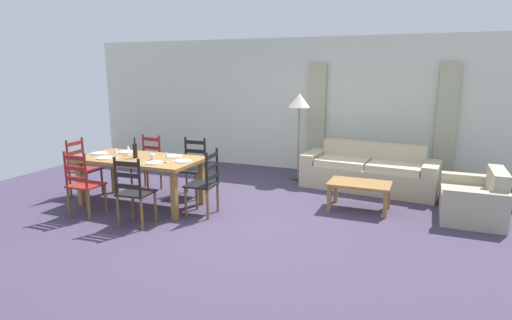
# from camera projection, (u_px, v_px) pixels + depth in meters

# --- Properties ---
(ground_plane) EXTENTS (9.60, 9.60, 0.02)m
(ground_plane) POSITION_uv_depth(u_px,v_px,m) (224.00, 217.00, 6.07)
(ground_plane) COLOR #40364D
(wall_far) EXTENTS (9.60, 0.16, 2.70)m
(wall_far) POSITION_uv_depth(u_px,v_px,m) (294.00, 105.00, 8.77)
(wall_far) COLOR beige
(wall_far) RESTS_ON ground_plane
(curtain_panel_left) EXTENTS (0.35, 0.08, 2.20)m
(curtain_panel_left) POSITION_uv_depth(u_px,v_px,m) (316.00, 118.00, 8.50)
(curtain_panel_left) COLOR #B6B48E
(curtain_panel_left) RESTS_ON ground_plane
(curtain_panel_right) EXTENTS (0.35, 0.08, 2.20)m
(curtain_panel_right) POSITION_uv_depth(u_px,v_px,m) (446.00, 124.00, 7.61)
(curtain_panel_right) COLOR #B6B48E
(curtain_panel_right) RESTS_ON ground_plane
(dining_table) EXTENTS (1.90, 0.96, 0.75)m
(dining_table) POSITION_uv_depth(u_px,v_px,m) (140.00, 163.00, 6.45)
(dining_table) COLOR olive
(dining_table) RESTS_ON ground_plane
(dining_chair_near_left) EXTENTS (0.42, 0.40, 0.96)m
(dining_chair_near_left) POSITION_uv_depth(u_px,v_px,m) (83.00, 184.00, 5.97)
(dining_chair_near_left) COLOR maroon
(dining_chair_near_left) RESTS_ON ground_plane
(dining_chair_near_right) EXTENTS (0.45, 0.43, 0.96)m
(dining_chair_near_right) POSITION_uv_depth(u_px,v_px,m) (134.00, 192.00, 5.59)
(dining_chair_near_right) COLOR black
(dining_chair_near_right) RESTS_ON ground_plane
(dining_chair_far_left) EXTENTS (0.45, 0.43, 0.96)m
(dining_chair_far_left) POSITION_uv_depth(u_px,v_px,m) (148.00, 163.00, 7.31)
(dining_chair_far_left) COLOR maroon
(dining_chair_far_left) RESTS_ON ground_plane
(dining_chair_far_right) EXTENTS (0.44, 0.42, 0.96)m
(dining_chair_far_right) POSITION_uv_depth(u_px,v_px,m) (192.00, 167.00, 6.99)
(dining_chair_far_right) COLOR black
(dining_chair_far_right) RESTS_ON ground_plane
(dining_chair_head_west) EXTENTS (0.43, 0.45, 0.96)m
(dining_chair_head_west) POSITION_uv_depth(u_px,v_px,m) (82.00, 168.00, 6.95)
(dining_chair_head_west) COLOR maroon
(dining_chair_head_west) RESTS_ON ground_plane
(dining_chair_head_east) EXTENTS (0.43, 0.45, 0.96)m
(dining_chair_head_east) POSITION_uv_depth(u_px,v_px,m) (205.00, 183.00, 6.03)
(dining_chair_head_east) COLOR black
(dining_chair_head_east) RESTS_ON ground_plane
(dinner_plate_near_left) EXTENTS (0.24, 0.24, 0.02)m
(dinner_plate_near_left) POSITION_uv_depth(u_px,v_px,m) (105.00, 158.00, 6.37)
(dinner_plate_near_left) COLOR white
(dinner_plate_near_left) RESTS_ON dining_table
(fork_near_left) EXTENTS (0.02, 0.17, 0.01)m
(fork_near_left) POSITION_uv_depth(u_px,v_px,m) (97.00, 157.00, 6.43)
(fork_near_left) COLOR silver
(fork_near_left) RESTS_ON dining_table
(dinner_plate_near_right) EXTENTS (0.24, 0.24, 0.02)m
(dinner_plate_near_right) POSITION_uv_depth(u_px,v_px,m) (155.00, 163.00, 6.03)
(dinner_plate_near_right) COLOR white
(dinner_plate_near_right) RESTS_ON dining_table
(fork_near_right) EXTENTS (0.02, 0.17, 0.01)m
(fork_near_right) POSITION_uv_depth(u_px,v_px,m) (146.00, 162.00, 6.09)
(fork_near_right) COLOR silver
(fork_near_right) RESTS_ON dining_table
(dinner_plate_far_left) EXTENTS (0.24, 0.24, 0.02)m
(dinner_plate_far_left) POSITION_uv_depth(u_px,v_px,m) (127.00, 152.00, 6.82)
(dinner_plate_far_left) COLOR white
(dinner_plate_far_left) RESTS_ON dining_table
(fork_far_left) EXTENTS (0.03, 0.17, 0.01)m
(fork_far_left) POSITION_uv_depth(u_px,v_px,m) (119.00, 152.00, 6.88)
(fork_far_left) COLOR silver
(fork_far_left) RESTS_ON dining_table
(dinner_plate_far_right) EXTENTS (0.24, 0.24, 0.02)m
(dinner_plate_far_right) POSITION_uv_depth(u_px,v_px,m) (174.00, 156.00, 6.49)
(dinner_plate_far_right) COLOR white
(dinner_plate_far_right) RESTS_ON dining_table
(fork_far_right) EXTENTS (0.02, 0.17, 0.01)m
(fork_far_right) POSITION_uv_depth(u_px,v_px,m) (166.00, 156.00, 6.54)
(fork_far_right) COLOR silver
(fork_far_right) RESTS_ON dining_table
(dinner_plate_head_west) EXTENTS (0.24, 0.24, 0.02)m
(dinner_plate_head_west) POSITION_uv_depth(u_px,v_px,m) (100.00, 153.00, 6.72)
(dinner_plate_head_west) COLOR white
(dinner_plate_head_west) RESTS_ON dining_table
(fork_head_west) EXTENTS (0.03, 0.17, 0.01)m
(fork_head_west) POSITION_uv_depth(u_px,v_px,m) (92.00, 153.00, 6.77)
(fork_head_west) COLOR silver
(fork_head_west) RESTS_ON dining_table
(dinner_plate_head_east) EXTENTS (0.24, 0.24, 0.02)m
(dinner_plate_head_east) POSITION_uv_depth(u_px,v_px,m) (184.00, 161.00, 6.14)
(dinner_plate_head_east) COLOR white
(dinner_plate_head_east) RESTS_ON dining_table
(fork_head_east) EXTENTS (0.03, 0.17, 0.01)m
(fork_head_east) POSITION_uv_depth(u_px,v_px,m) (175.00, 161.00, 6.20)
(fork_head_east) COLOR silver
(fork_head_east) RESTS_ON dining_table
(wine_bottle) EXTENTS (0.07, 0.07, 0.32)m
(wine_bottle) POSITION_uv_depth(u_px,v_px,m) (135.00, 150.00, 6.38)
(wine_bottle) COLOR black
(wine_bottle) RESTS_ON dining_table
(wine_glass_near_left) EXTENTS (0.06, 0.06, 0.16)m
(wine_glass_near_left) POSITION_uv_depth(u_px,v_px,m) (116.00, 151.00, 6.39)
(wine_glass_near_left) COLOR white
(wine_glass_near_left) RESTS_ON dining_table
(wine_glass_near_right) EXTENTS (0.06, 0.06, 0.16)m
(wine_glass_near_right) POSITION_uv_depth(u_px,v_px,m) (167.00, 155.00, 6.08)
(wine_glass_near_right) COLOR white
(wine_glass_near_right) RESTS_ON dining_table
(wine_glass_far_left) EXTENTS (0.06, 0.06, 0.16)m
(wine_glass_far_left) POSITION_uv_depth(u_px,v_px,m) (128.00, 148.00, 6.63)
(wine_glass_far_left) COLOR white
(wine_glass_far_left) RESTS_ON dining_table
(coffee_cup_primary) EXTENTS (0.07, 0.07, 0.09)m
(coffee_cup_primary) POSITION_uv_depth(u_px,v_px,m) (153.00, 157.00, 6.24)
(coffee_cup_primary) COLOR beige
(coffee_cup_primary) RESTS_ON dining_table
(couch) EXTENTS (2.35, 1.04, 0.80)m
(couch) POSITION_uv_depth(u_px,v_px,m) (369.00, 173.00, 7.40)
(couch) COLOR #BFAF8D
(couch) RESTS_ON ground_plane
(coffee_table) EXTENTS (0.90, 0.56, 0.42)m
(coffee_table) POSITION_uv_depth(u_px,v_px,m) (360.00, 187.00, 6.28)
(coffee_table) COLOR olive
(coffee_table) RESTS_ON ground_plane
(armchair_upholstered) EXTENTS (0.80, 1.16, 0.72)m
(armchair_upholstered) POSITION_uv_depth(u_px,v_px,m) (477.00, 201.00, 5.94)
(armchair_upholstered) COLOR tan
(armchair_upholstered) RESTS_ON ground_plane
(standing_lamp) EXTENTS (0.40, 0.40, 1.64)m
(standing_lamp) POSITION_uv_depth(u_px,v_px,m) (299.00, 106.00, 7.84)
(standing_lamp) COLOR #332D28
(standing_lamp) RESTS_ON ground_plane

